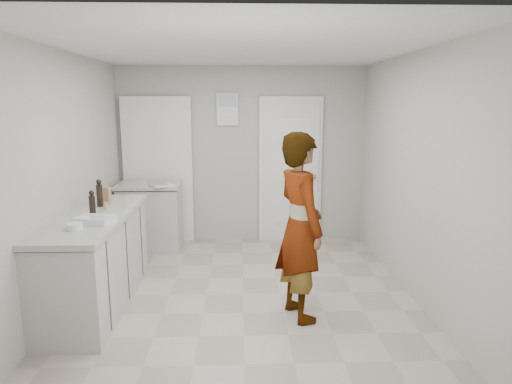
{
  "coord_description": "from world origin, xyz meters",
  "views": [
    {
      "loc": [
        -0.02,
        -4.54,
        1.99
      ],
      "look_at": [
        0.15,
        0.4,
        1.02
      ],
      "focal_mm": 32.0,
      "sensor_mm": 36.0,
      "label": 1
    }
  ],
  "objects_px": {
    "egg_bowl": "(74,226)",
    "baking_dish": "(94,220)",
    "spice_jar": "(106,206)",
    "oil_cruet_b": "(99,194)",
    "person": "(300,227)",
    "cake_mix_box": "(106,195)",
    "oil_cruet_a": "(92,203)"
  },
  "relations": [
    {
      "from": "egg_bowl",
      "to": "baking_dish",
      "type": "bearing_deg",
      "value": 65.82
    },
    {
      "from": "spice_jar",
      "to": "oil_cruet_b",
      "type": "relative_size",
      "value": 0.25
    },
    {
      "from": "person",
      "to": "cake_mix_box",
      "type": "xyz_separation_m",
      "value": [
        -1.99,
        0.82,
        0.14
      ]
    },
    {
      "from": "person",
      "to": "oil_cruet_b",
      "type": "height_order",
      "value": "person"
    },
    {
      "from": "cake_mix_box",
      "to": "oil_cruet_a",
      "type": "height_order",
      "value": "oil_cruet_a"
    },
    {
      "from": "baking_dish",
      "to": "spice_jar",
      "type": "bearing_deg",
      "value": 95.04
    },
    {
      "from": "spice_jar",
      "to": "person",
      "type": "bearing_deg",
      "value": -15.91
    },
    {
      "from": "spice_jar",
      "to": "oil_cruet_b",
      "type": "height_order",
      "value": "oil_cruet_b"
    },
    {
      "from": "oil_cruet_a",
      "to": "egg_bowl",
      "type": "distance_m",
      "value": 0.54
    },
    {
      "from": "person",
      "to": "spice_jar",
      "type": "xyz_separation_m",
      "value": [
        -1.91,
        0.55,
        0.09
      ]
    },
    {
      "from": "spice_jar",
      "to": "baking_dish",
      "type": "relative_size",
      "value": 0.19
    },
    {
      "from": "baking_dish",
      "to": "person",
      "type": "bearing_deg",
      "value": -0.31
    },
    {
      "from": "oil_cruet_b",
      "to": "egg_bowl",
      "type": "xyz_separation_m",
      "value": [
        0.04,
        -0.88,
        -0.11
      ]
    },
    {
      "from": "person",
      "to": "cake_mix_box",
      "type": "distance_m",
      "value": 2.16
    },
    {
      "from": "spice_jar",
      "to": "cake_mix_box",
      "type": "bearing_deg",
      "value": 105.85
    },
    {
      "from": "cake_mix_box",
      "to": "baking_dish",
      "type": "relative_size",
      "value": 0.49
    },
    {
      "from": "person",
      "to": "oil_cruet_a",
      "type": "height_order",
      "value": "person"
    },
    {
      "from": "baking_dish",
      "to": "egg_bowl",
      "type": "relative_size",
      "value": 2.59
    },
    {
      "from": "oil_cruet_b",
      "to": "egg_bowl",
      "type": "height_order",
      "value": "oil_cruet_b"
    },
    {
      "from": "cake_mix_box",
      "to": "egg_bowl",
      "type": "height_order",
      "value": "cake_mix_box"
    },
    {
      "from": "egg_bowl",
      "to": "person",
      "type": "bearing_deg",
      "value": 6.16
    },
    {
      "from": "cake_mix_box",
      "to": "spice_jar",
      "type": "distance_m",
      "value": 0.29
    },
    {
      "from": "person",
      "to": "oil_cruet_b",
      "type": "bearing_deg",
      "value": 53.14
    },
    {
      "from": "cake_mix_box",
      "to": "oil_cruet_b",
      "type": "bearing_deg",
      "value": -74.09
    },
    {
      "from": "oil_cruet_a",
      "to": "oil_cruet_b",
      "type": "xyz_separation_m",
      "value": [
        -0.03,
        0.35,
        0.02
      ]
    },
    {
      "from": "cake_mix_box",
      "to": "egg_bowl",
      "type": "bearing_deg",
      "value": -66.13
    },
    {
      "from": "person",
      "to": "egg_bowl",
      "type": "relative_size",
      "value": 12.28
    },
    {
      "from": "cake_mix_box",
      "to": "oil_cruet_b",
      "type": "xyz_separation_m",
      "value": [
        -0.02,
        -0.15,
        0.05
      ]
    },
    {
      "from": "spice_jar",
      "to": "oil_cruet_a",
      "type": "xyz_separation_m",
      "value": [
        -0.06,
        -0.23,
        0.08
      ]
    },
    {
      "from": "person",
      "to": "oil_cruet_b",
      "type": "distance_m",
      "value": 2.13
    },
    {
      "from": "person",
      "to": "baking_dish",
      "type": "height_order",
      "value": "person"
    },
    {
      "from": "oil_cruet_b",
      "to": "egg_bowl",
      "type": "relative_size",
      "value": 2.04
    }
  ]
}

